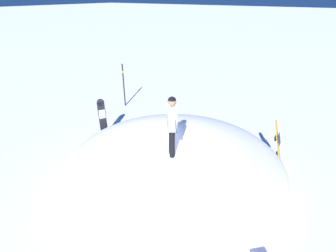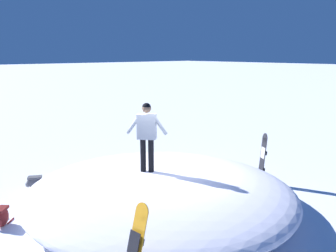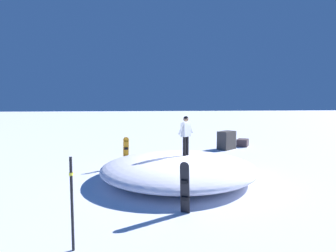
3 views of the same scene
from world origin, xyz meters
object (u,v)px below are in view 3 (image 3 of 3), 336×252
(snowboard_secondary_upright, at_px, (185,187))
(backpack_far, at_px, (241,163))
(snowboarder_standing, at_px, (186,132))
(snowboard_primary_upright, at_px, (126,152))
(trail_marker_pole, at_px, (72,202))
(backpack_near, at_px, (198,157))

(snowboard_secondary_upright, distance_m, backpack_far, 6.77)
(snowboarder_standing, xyz_separation_m, snowboard_secondary_upright, (3.68, -0.91, -1.21))
(snowboarder_standing, distance_m, snowboard_primary_upright, 3.64)
(backpack_far, bearing_deg, trail_marker_pole, -46.38)
(snowboard_primary_upright, relative_size, backpack_far, 2.30)
(backpack_far, relative_size, trail_marker_pole, 0.33)
(snowboarder_standing, relative_size, snowboard_secondary_upright, 1.10)
(snowboard_secondary_upright, bearing_deg, backpack_near, 160.85)
(backpack_far, bearing_deg, snowboard_secondary_upright, -38.74)
(backpack_far, bearing_deg, snowboarder_standing, -64.53)
(snowboard_primary_upright, relative_size, snowboard_secondary_upright, 1.02)
(backpack_near, bearing_deg, backpack_far, 51.28)
(snowboarder_standing, bearing_deg, backpack_near, 154.89)
(backpack_far, height_order, trail_marker_pole, trail_marker_pole)
(snowboarder_standing, relative_size, backpack_far, 2.47)
(backpack_near, xyz_separation_m, backpack_far, (1.50, 1.87, -0.05))
(snowboard_secondary_upright, bearing_deg, snowboarder_standing, 166.19)
(snowboard_primary_upright, bearing_deg, snowboarder_standing, 48.21)
(snowboarder_standing, xyz_separation_m, backpack_far, (-1.58, 3.32, -1.84))
(snowboard_secondary_upright, bearing_deg, snowboard_primary_upright, -164.48)
(snowboarder_standing, distance_m, backpack_far, 4.11)
(trail_marker_pole, bearing_deg, snowboarder_standing, 143.94)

